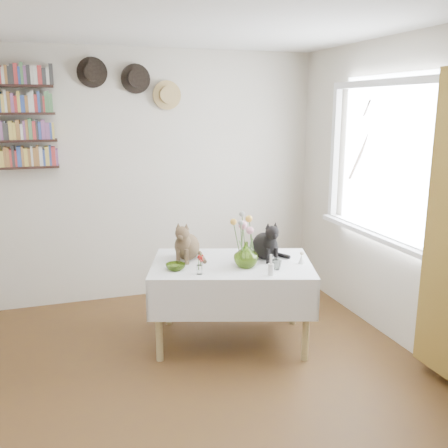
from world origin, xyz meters
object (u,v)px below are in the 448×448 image
object	(u,v)px
tabby_cat	(187,239)
flower_vase	(246,255)
black_cat	(265,239)
dining_table	(232,282)

from	to	relation	value
tabby_cat	flower_vase	size ratio (longest dim) A/B	1.67
tabby_cat	flower_vase	world-z (taller)	tabby_cat
black_cat	flower_vase	size ratio (longest dim) A/B	1.66
tabby_cat	black_cat	xyz separation A→B (m)	(0.63, -0.19, -0.00)
dining_table	black_cat	xyz separation A→B (m)	(0.30, 0.02, 0.34)
tabby_cat	flower_vase	bearing A→B (deg)	-10.81
tabby_cat	black_cat	distance (m)	0.65
black_cat	flower_vase	bearing A→B (deg)	-147.70
tabby_cat	flower_vase	distance (m)	0.53
dining_table	flower_vase	size ratio (longest dim) A/B	7.26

